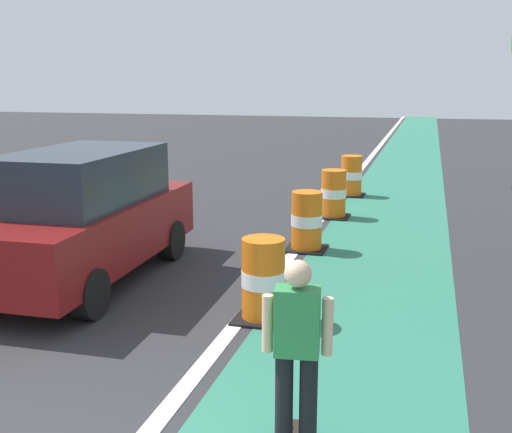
{
  "coord_description": "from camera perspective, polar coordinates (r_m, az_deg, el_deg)",
  "views": [
    {
      "loc": [
        3.15,
        -3.29,
        3.06
      ],
      "look_at": [
        0.76,
        5.25,
        1.1
      ],
      "focal_mm": 43.3,
      "sensor_mm": 36.0,
      "label": 1
    }
  ],
  "objects": [
    {
      "name": "parked_suv_nearest",
      "position": [
        9.79,
        -15.56,
        0.07
      ],
      "size": [
        2.01,
        4.65,
        2.04
      ],
      "color": "maroon",
      "rests_on": "ground"
    },
    {
      "name": "traffic_barrel_far",
      "position": [
        16.85,
        8.8,
        3.69
      ],
      "size": [
        0.73,
        0.73,
        1.09
      ],
      "color": "orange",
      "rests_on": "ground"
    },
    {
      "name": "bike_lane_strip",
      "position": [
        15.61,
        12.59,
        0.87
      ],
      "size": [
        2.5,
        80.0,
        0.01
      ],
      "primitive_type": "cube",
      "color": "#2D755B",
      "rests_on": "ground"
    },
    {
      "name": "lane_divider_stripe",
      "position": [
        15.76,
        7.14,
        1.18
      ],
      "size": [
        0.2,
        80.0,
        0.01
      ],
      "primitive_type": "cube",
      "color": "silver",
      "rests_on": "ground"
    },
    {
      "name": "traffic_barrel_mid",
      "position": [
        11.32,
        4.7,
        -0.48
      ],
      "size": [
        0.73,
        0.73,
        1.09
      ],
      "color": "orange",
      "rests_on": "ground"
    },
    {
      "name": "skateboarder_on_lane",
      "position": [
        5.11,
        3.79,
        -12.44
      ],
      "size": [
        0.57,
        0.82,
        1.69
      ],
      "color": "black",
      "rests_on": "ground"
    },
    {
      "name": "traffic_barrel_front",
      "position": [
        8.02,
        0.68,
        -5.92
      ],
      "size": [
        0.73,
        0.73,
        1.09
      ],
      "color": "orange",
      "rests_on": "ground"
    },
    {
      "name": "traffic_barrel_back",
      "position": [
        14.11,
        7.17,
        2.04
      ],
      "size": [
        0.73,
        0.73,
        1.09
      ],
      "color": "orange",
      "rests_on": "ground"
    }
  ]
}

